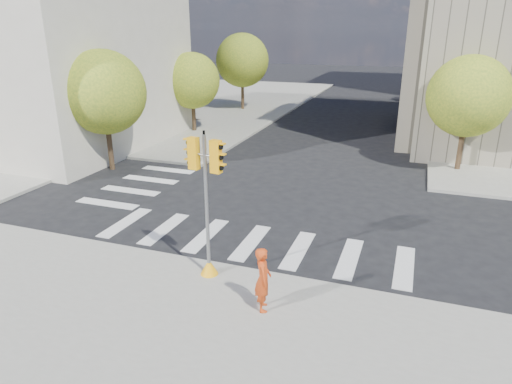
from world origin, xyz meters
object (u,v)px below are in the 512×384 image
at_px(lamp_near, 474,78).
at_px(traffic_signal, 207,217).
at_px(lamp_far, 460,62).
at_px(planter_wall, 36,159).
at_px(photographer, 263,279).

xyz_separation_m(lamp_near, traffic_signal, (-8.46, -18.78, -2.49)).
xyz_separation_m(lamp_far, planter_wall, (-22.94, -24.93, -4.18)).
distance_m(traffic_signal, planter_wall, 16.56).
distance_m(traffic_signal, photographer, 2.70).
relative_size(lamp_far, planter_wall, 1.35).
height_order(lamp_near, traffic_signal, lamp_near).
bearing_deg(lamp_near, planter_wall, -154.53).
bearing_deg(lamp_near, lamp_far, 90.00).
bearing_deg(lamp_far, planter_wall, -132.62).
height_order(lamp_near, photographer, lamp_near).
height_order(traffic_signal, planter_wall, traffic_signal).
distance_m(lamp_far, traffic_signal, 33.94).
height_order(traffic_signal, photographer, traffic_signal).
relative_size(photographer, planter_wall, 0.31).
bearing_deg(lamp_near, photographer, -107.41).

